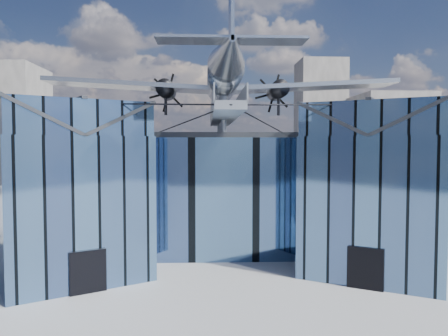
{
  "coord_description": "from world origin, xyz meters",
  "views": [
    {
      "loc": [
        -1.37,
        -30.69,
        8.91
      ],
      "look_at": [
        0.0,
        2.0,
        7.2
      ],
      "focal_mm": 35.0,
      "sensor_mm": 36.0,
      "label": 1
    }
  ],
  "objects": [
    {
      "name": "ground_plane",
      "position": [
        0.0,
        0.0,
        0.0
      ],
      "size": [
        120.0,
        120.0,
        0.0
      ],
      "primitive_type": "plane",
      "color": "gray"
    },
    {
      "name": "bg_towers",
      "position": [
        1.45,
        50.49,
        10.01
      ],
      "size": [
        77.0,
        24.5,
        26.0
      ],
      "color": "gray",
      "rests_on": "ground"
    },
    {
      "name": "museum",
      "position": [
        0.0,
        5.82,
        5.54
      ],
      "size": [
        32.88,
        24.5,
        17.6
      ],
      "color": "#4B6C98",
      "rests_on": "ground"
    }
  ]
}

